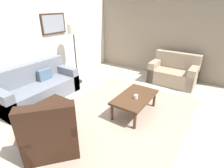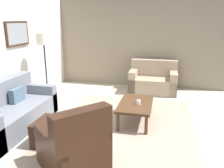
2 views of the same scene
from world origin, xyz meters
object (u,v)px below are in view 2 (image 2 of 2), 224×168
couch_main (9,112)px  framed_artwork (17,34)px  lamp_standing (44,46)px  couch_loveseat (153,81)px  ottoman (53,132)px  cup (139,102)px  armchair_leather (75,148)px  coffee_table (136,105)px

couch_main → framed_artwork: framed_artwork is taller
lamp_standing → couch_loveseat: bearing=-56.1°
couch_main → ottoman: 1.14m
couch_loveseat → cup: (-2.23, 0.15, 0.15)m
lamp_standing → framed_artwork: (-0.23, 0.50, 0.29)m
couch_loveseat → lamp_standing: size_ratio=0.77×
couch_main → ottoman: (-0.35, -1.09, -0.10)m
couch_main → cup: couch_main is taller
couch_main → armchair_leather: 1.93m
coffee_table → framed_artwork: framed_artwork is taller
ottoman → cup: 1.69m
ottoman → coffee_table: bearing=-47.1°
couch_main → ottoman: size_ratio=3.49×
armchair_leather → framed_artwork: size_ratio=1.46×
coffee_table → couch_main: bearing=108.9°
couch_main → cup: 2.49m
armchair_leather → lamp_standing: bearing=36.0°
ottoman → coffee_table: (1.14, -1.23, 0.16)m
cup → framed_artwork: size_ratio=0.11×
ottoman → cup: bearing=-50.7°
coffee_table → framed_artwork: bearing=83.9°
armchair_leather → ottoman: bearing=48.5°
couch_loveseat → armchair_leather: bearing=167.9°
couch_main → coffee_table: size_ratio=1.77×
coffee_table → lamp_standing: bearing=76.8°
cup → framed_artwork: bearing=82.3°
ottoman → lamp_standing: lamp_standing is taller
armchair_leather → couch_loveseat: bearing=-12.1°
ottoman → lamp_standing: bearing=30.6°
coffee_table → couch_loveseat: bearing=-5.7°
couch_main → couch_loveseat: (2.94, -2.53, -0.00)m
couch_main → lamp_standing: bearing=-4.5°
armchair_leather → cup: (1.61, -0.67, 0.15)m
framed_artwork → cup: bearing=-97.7°
armchair_leather → coffee_table: bearing=-19.8°
armchair_leather → cup: 1.75m
coffee_table → lamp_standing: size_ratio=0.64×
couch_loveseat → ottoman: bearing=156.3°
armchair_leather → ottoman: armchair_leather is taller
couch_main → framed_artwork: (1.08, 0.39, 1.40)m
lamp_standing → framed_artwork: 0.62m
coffee_table → cup: cup is taller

